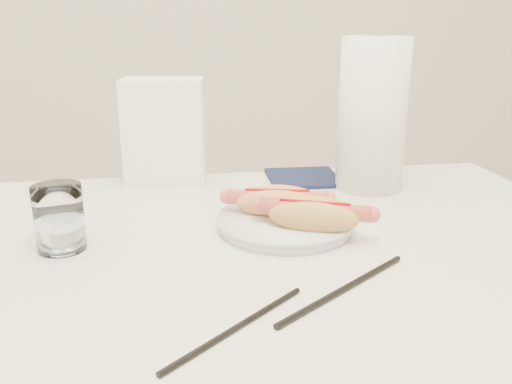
{
  "coord_description": "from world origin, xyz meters",
  "views": [
    {
      "loc": [
        -0.08,
        -0.71,
        1.06
      ],
      "look_at": [
        0.04,
        0.04,
        0.82
      ],
      "focal_mm": 37.5,
      "sensor_mm": 36.0,
      "label": 1
    }
  ],
  "objects": [
    {
      "name": "navy_napkin",
      "position": [
        0.18,
        0.33,
        0.75
      ],
      "size": [
        0.15,
        0.15,
        0.01
      ],
      "primitive_type": "cube",
      "rotation": [
        0.0,
        0.0,
        -0.03
      ],
      "color": "#121838",
      "rests_on": "table"
    },
    {
      "name": "paper_towel_roll",
      "position": [
        0.29,
        0.25,
        0.89
      ],
      "size": [
        0.16,
        0.16,
        0.29
      ],
      "primitive_type": "cylinder",
      "rotation": [
        0.0,
        0.0,
        0.29
      ],
      "color": "white",
      "rests_on": "table"
    },
    {
      "name": "hotdog_left",
      "position": [
        0.08,
        0.08,
        0.79
      ],
      "size": [
        0.16,
        0.09,
        0.04
      ],
      "rotation": [
        0.0,
        0.0,
        -0.22
      ],
      "color": "#E3985A",
      "rests_on": "plate"
    },
    {
      "name": "water_glass",
      "position": [
        -0.24,
        0.03,
        0.8
      ],
      "size": [
        0.07,
        0.07,
        0.1
      ],
      "primitive_type": "cylinder",
      "color": "white",
      "rests_on": "table"
    },
    {
      "name": "chopstick_far",
      "position": [
        0.12,
        -0.15,
        0.75
      ],
      "size": [
        0.2,
        0.15,
        0.01
      ],
      "primitive_type": "cylinder",
      "rotation": [
        0.0,
        1.57,
        0.63
      ],
      "color": "black",
      "rests_on": "table"
    },
    {
      "name": "table",
      "position": [
        0.0,
        0.0,
        0.69
      ],
      "size": [
        1.2,
        0.8,
        0.75
      ],
      "color": "silver",
      "rests_on": "ground"
    },
    {
      "name": "napkin_box",
      "position": [
        -0.1,
        0.35,
        0.85
      ],
      "size": [
        0.17,
        0.11,
        0.21
      ],
      "primitive_type": "cube",
      "rotation": [
        0.0,
        0.0,
        -0.13
      ],
      "color": "white",
      "rests_on": "table"
    },
    {
      "name": "chopstick_near",
      "position": [
        -0.02,
        -0.22,
        0.75
      ],
      "size": [
        0.17,
        0.14,
        0.01
      ],
      "primitive_type": "cylinder",
      "rotation": [
        0.0,
        1.57,
        0.7
      ],
      "color": "black",
      "rests_on": "table"
    },
    {
      "name": "hotdog_right",
      "position": [
        0.12,
        0.01,
        0.79
      ],
      "size": [
        0.16,
        0.11,
        0.05
      ],
      "rotation": [
        0.0,
        0.0,
        -0.38
      ],
      "color": "tan",
      "rests_on": "plate"
    },
    {
      "name": "plate",
      "position": [
        0.09,
        0.06,
        0.76
      ],
      "size": [
        0.26,
        0.26,
        0.02
      ],
      "primitive_type": "cylinder",
      "rotation": [
        0.0,
        0.0,
        -0.27
      ],
      "color": "silver",
      "rests_on": "table"
    }
  ]
}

